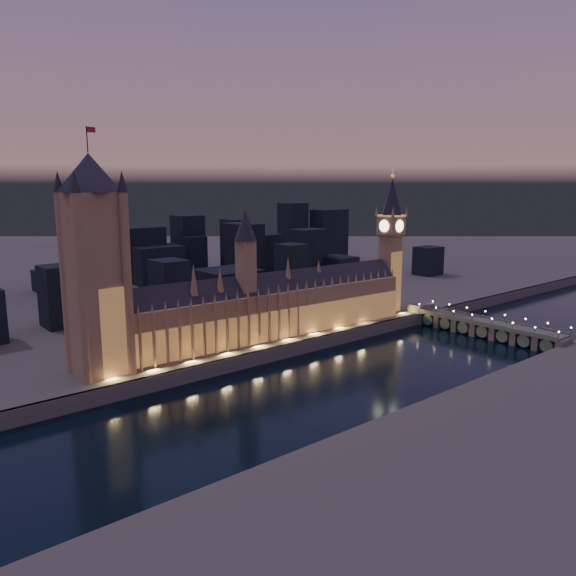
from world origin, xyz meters
TOP-DOWN VIEW (x-y plane):
  - ground_plane at (0.00, 0.00)m, footprint 2000.00×2000.00m
  - north_bank at (0.00, 520.00)m, footprint 2000.00×960.00m
  - embankment_wall at (0.00, 41.00)m, footprint 2000.00×2.50m
  - palace_of_westminster at (-2.08, 61.74)m, footprint 202.00×28.45m
  - victoria_tower at (-110.00, 61.92)m, footprint 31.68×31.68m
  - elizabeth_tower at (108.00, 61.92)m, footprint 18.00×18.00m
  - westminster_bridge at (123.74, -3.46)m, footprint 17.08×113.00m
  - river_boat at (143.74, -46.46)m, footprint 49.79×25.25m
  - city_backdrop at (40.14, 247.68)m, footprint 481.76×215.63m

SIDE VIEW (x-z plane):
  - ground_plane at x=0.00m, z-range 0.00..0.00m
  - river_boat at x=143.74m, z-range -0.69..3.81m
  - north_bank at x=0.00m, z-range 0.00..8.00m
  - embankment_wall at x=0.00m, z-range 0.00..8.00m
  - westminster_bridge at x=123.74m, z-range -1.96..13.94m
  - palace_of_westminster at x=-2.08m, z-range -12.63..65.37m
  - city_backdrop at x=40.14m, z-range -11.96..75.08m
  - elizabeth_tower at x=108.00m, z-range 13.79..116.69m
  - victoria_tower at x=-110.00m, z-range 7.49..125.96m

